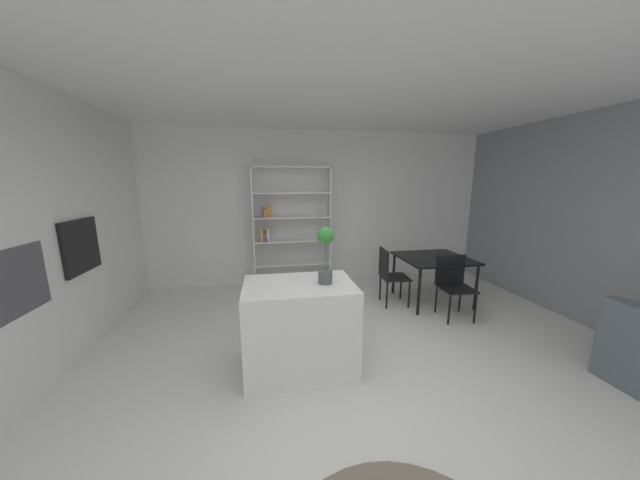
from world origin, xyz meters
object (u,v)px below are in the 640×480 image
Objects in this scene: dining_chair_island_side at (389,272)px; dining_chair_near at (453,281)px; open_bookshelf at (289,228)px; dining_table at (433,261)px; potted_plant_on_island at (325,250)px; built_in_oven at (81,246)px; kitchen_island at (300,326)px.

dining_chair_near is (0.75, -0.53, -0.01)m from dining_chair_island_side.
open_bookshelf is 2.42× the size of dining_chair_island_side.
potted_plant_on_island is at bearing -145.83° from dining_table.
dining_chair_island_side is (3.90, 0.55, -0.69)m from built_in_oven.
built_in_oven reaches higher than dining_chair_near.
dining_chair_island_side is at bearing 46.97° from potted_plant_on_island.
potted_plant_on_island is 0.63× the size of dining_chair_island_side.
open_bookshelf reaches higher than dining_chair_near.
kitchen_island is at bearing -19.22° from built_in_oven.
built_in_oven is at bearing 160.78° from kitchen_island.
dining_table is at bearing 34.17° from potted_plant_on_island.
dining_chair_island_side reaches higher than dining_chair_near.
open_bookshelf is at bearing 153.72° from dining_table.
dining_chair_island_side is at bearing -36.33° from open_bookshelf.
kitchen_island reaches higher than dining_chair_near.
potted_plant_on_island is at bearing -85.93° from open_bookshelf.
dining_chair_near reaches higher than dining_table.
dining_table is 0.75m from dining_chair_island_side.
kitchen_island is 1.26× the size of dining_chair_near.
kitchen_island is 1.94× the size of potted_plant_on_island.
kitchen_island is 2.68m from dining_table.
open_bookshelf reaches higher than dining_chair_island_side.
built_in_oven is 2.93m from open_bookshelf.
open_bookshelf is at bearing 58.72° from dining_chair_island_side.
dining_chair_near is at bearing -89.10° from dining_table.
potted_plant_on_island reaches higher than dining_chair_near.
dining_chair_island_side is at bearing 7.99° from built_in_oven.
kitchen_island is at bearing 136.17° from dining_chair_island_side.
dining_chair_near is (2.22, -1.62, -0.58)m from open_bookshelf.
built_in_oven is at bearing -174.85° from dining_chair_near.
built_in_oven is 0.28× the size of open_bookshelf.
potted_plant_on_island is 0.26× the size of open_bookshelf.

